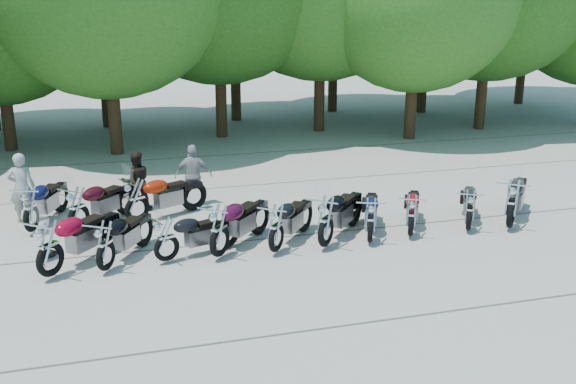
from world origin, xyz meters
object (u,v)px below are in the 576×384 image
object	(u,v)px
motorcycle_3	(219,229)
motorcycle_12	(136,199)
motorcycle_5	(326,220)
motorcycle_11	(78,208)
motorcycle_2	(166,238)
rider_0	(22,188)
motorcycle_0	(49,246)
motorcycle_7	(412,214)
motorcycle_6	(371,219)
motorcycle_1	(105,244)
motorcycle_9	(512,202)
motorcycle_10	(30,208)
motorcycle_8	(470,209)
motorcycle_4	(276,227)
rider_1	(136,181)
rider_2	(193,175)

from	to	relation	value
motorcycle_3	motorcycle_12	world-z (taller)	motorcycle_3
motorcycle_5	motorcycle_11	size ratio (longest dim) A/B	1.06
motorcycle_2	rider_0	world-z (taller)	rider_0
motorcycle_0	motorcycle_3	distance (m)	3.44
motorcycle_0	motorcycle_7	size ratio (longest dim) A/B	1.20
rider_0	motorcycle_6	bearing A→B (deg)	159.06
motorcycle_1	motorcycle_6	world-z (taller)	motorcycle_1
motorcycle_7	motorcycle_9	xyz separation A→B (m)	(2.56, -0.15, 0.12)
motorcycle_1	motorcycle_10	distance (m)	3.29
motorcycle_1	motorcycle_11	bearing A→B (deg)	-45.17
motorcycle_5	motorcycle_8	distance (m)	3.65
motorcycle_3	motorcycle_5	size ratio (longest dim) A/B	0.99
motorcycle_6	motorcycle_10	distance (m)	7.98
motorcycle_3	motorcycle_10	xyz separation A→B (m)	(-4.02, 2.75, -0.03)
motorcycle_4	rider_1	xyz separation A→B (m)	(-2.73, 3.97, 0.16)
motorcycle_8	rider_2	size ratio (longest dim) A/B	1.24
motorcycle_7	rider_2	distance (m)	5.95
motorcycle_7	motorcycle_9	bearing A→B (deg)	-155.22
motorcycle_8	rider_0	bearing A→B (deg)	10.30
motorcycle_8	motorcycle_12	world-z (taller)	motorcycle_12
motorcycle_0	motorcycle_9	bearing A→B (deg)	-138.89
motorcycle_3	motorcycle_8	bearing A→B (deg)	-137.21
motorcycle_3	rider_2	size ratio (longest dim) A/B	1.45
motorcycle_2	rider_0	bearing A→B (deg)	19.47
motorcycle_2	motorcycle_7	size ratio (longest dim) A/B	0.98
motorcycle_2	rider_0	size ratio (longest dim) A/B	1.15
motorcycle_0	rider_1	distance (m)	4.49
motorcycle_9	rider_2	world-z (taller)	rider_2
motorcycle_5	motorcycle_10	bearing A→B (deg)	17.75
motorcycle_12	motorcycle_6	bearing A→B (deg)	-145.66
rider_2	motorcycle_12	bearing A→B (deg)	45.90
motorcycle_7	motorcycle_12	world-z (taller)	motorcycle_12
motorcycle_10	rider_1	size ratio (longest dim) A/B	1.47
rider_1	motorcycle_8	bearing A→B (deg)	147.22
motorcycle_4	rider_0	xyz separation A→B (m)	(-5.51, 3.80, 0.25)
motorcycle_4	motorcycle_8	world-z (taller)	motorcycle_4
motorcycle_3	motorcycle_6	distance (m)	3.45
rider_2	motorcycle_6	bearing A→B (deg)	140.32
motorcycle_9	motorcycle_12	xyz separation A→B (m)	(-8.64, 2.86, -0.05)
motorcycle_5	motorcycle_11	xyz separation A→B (m)	(-5.32, 2.53, -0.04)
motorcycle_9	motorcycle_8	bearing A→B (deg)	33.10
motorcycle_8	rider_1	xyz separation A→B (m)	(-7.52, 3.86, 0.21)
motorcycle_6	rider_1	bearing A→B (deg)	-15.34
motorcycle_1	motorcycle_7	size ratio (longest dim) A/B	1.06
motorcycle_6	rider_0	distance (m)	8.61
motorcycle_3	motorcycle_5	world-z (taller)	motorcycle_5
motorcycle_9	motorcycle_1	bearing A→B (deg)	40.46
motorcycle_2	rider_1	size ratio (longest dim) A/B	1.28
motorcycle_6	motorcycle_12	size ratio (longest dim) A/B	0.93
motorcycle_6	rider_1	xyz separation A→B (m)	(-4.94, 3.97, 0.18)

